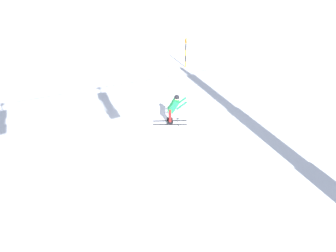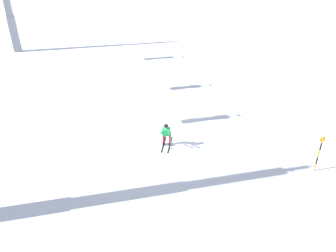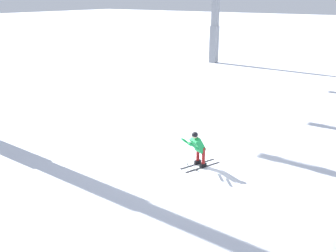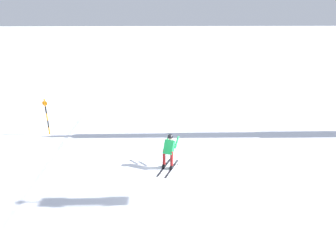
# 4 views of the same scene
# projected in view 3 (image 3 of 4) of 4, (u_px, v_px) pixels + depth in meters

# --- Properties ---
(ground_plane) EXTENTS (260.00, 260.00, 0.00)m
(ground_plane) POSITION_uv_depth(u_px,v_px,m) (192.00, 156.00, 15.40)
(ground_plane) COLOR white
(skier_carving_main) EXTENTS (1.77, 1.15, 1.67)m
(skier_carving_main) POSITION_uv_depth(u_px,v_px,m) (197.00, 146.00, 14.16)
(skier_carving_main) COLOR black
(skier_carving_main) RESTS_ON ground_plane
(lift_tower_far) EXTENTS (0.70, 2.89, 11.49)m
(lift_tower_far) POSITION_uv_depth(u_px,v_px,m) (215.00, 13.00, 35.36)
(lift_tower_far) COLOR gray
(lift_tower_far) RESTS_ON ground_plane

